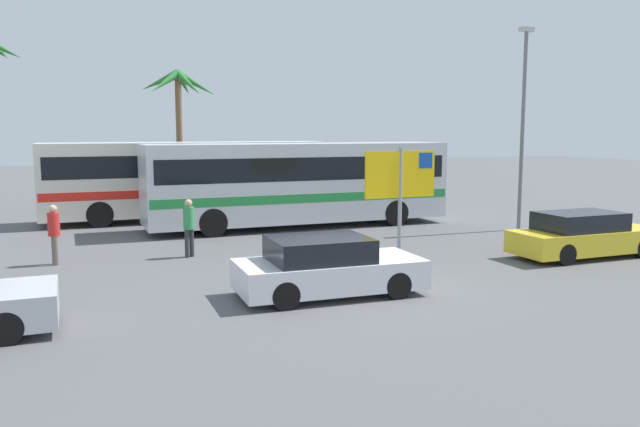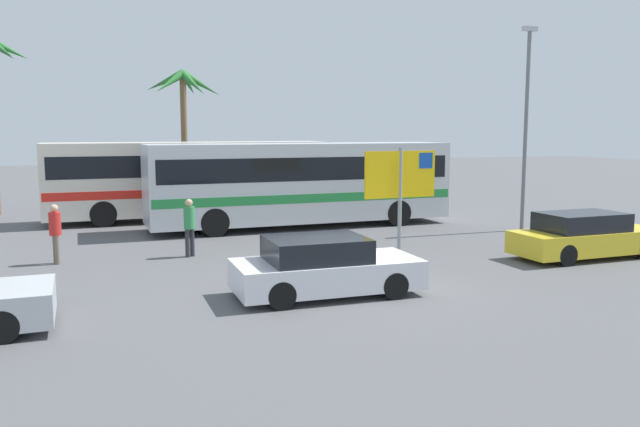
{
  "view_description": "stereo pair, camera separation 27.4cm",
  "coord_description": "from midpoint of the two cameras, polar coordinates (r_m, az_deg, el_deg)",
  "views": [
    {
      "loc": [
        -5.86,
        -12.91,
        3.67
      ],
      "look_at": [
        0.83,
        3.89,
        1.3
      ],
      "focal_mm": 35.81,
      "sensor_mm": 36.0,
      "label": 1
    },
    {
      "loc": [
        -5.61,
        -13.01,
        3.67
      ],
      "look_at": [
        0.83,
        3.89,
        1.3
      ],
      "focal_mm": 35.81,
      "sensor_mm": 36.0,
      "label": 2
    }
  ],
  "objects": [
    {
      "name": "lamp_post_left_side",
      "position": [
        24.46,
        17.37,
        7.86
      ],
      "size": [
        0.56,
        0.2,
        7.31
      ],
      "color": "slate",
      "rests_on": "ground"
    },
    {
      "name": "pedestrian_near_sign",
      "position": [
        18.92,
        -23.07,
        -1.34
      ],
      "size": [
        0.32,
        0.32,
        1.65
      ],
      "rotation": [
        0.0,
        0.0,
        0.26
      ],
      "color": "#706656",
      "rests_on": "ground"
    },
    {
      "name": "bus_rear_coach",
      "position": [
        26.96,
        -12.02,
        3.29
      ],
      "size": [
        11.48,
        2.62,
        3.17
      ],
      "color": "silver",
      "rests_on": "ground"
    },
    {
      "name": "car_white",
      "position": [
        14.24,
        0.05,
        -4.83
      ],
      "size": [
        4.19,
        1.95,
        1.32
      ],
      "rotation": [
        0.0,
        0.0,
        -0.03
      ],
      "color": "silver",
      "rests_on": "ground"
    },
    {
      "name": "bus_front_coach",
      "position": [
        24.24,
        -2.28,
        3.0
      ],
      "size": [
        11.48,
        2.62,
        3.17
      ],
      "color": "silver",
      "rests_on": "ground"
    },
    {
      "name": "palm_tree_inland",
      "position": [
        33.74,
        -12.74,
        10.14
      ],
      "size": [
        3.87,
        3.83,
        6.72
      ],
      "color": "brown",
      "rests_on": "ground"
    },
    {
      "name": "car_yellow",
      "position": [
        19.99,
        22.2,
        -1.82
      ],
      "size": [
        4.57,
        1.67,
        1.32
      ],
      "rotation": [
        0.0,
        0.0,
        -0.0
      ],
      "color": "yellow",
      "rests_on": "ground"
    },
    {
      "name": "pedestrian_by_bus",
      "position": [
        18.86,
        -12.05,
        -0.85
      ],
      "size": [
        0.32,
        0.32,
        1.69
      ],
      "rotation": [
        0.0,
        0.0,
        5.25
      ],
      "color": "#2D2D33",
      "rests_on": "ground"
    },
    {
      "name": "ferry_sign",
      "position": [
        17.9,
        6.88,
        3.1
      ],
      "size": [
        2.2,
        0.14,
        3.2
      ],
      "rotation": [
        0.0,
        0.0,
        0.04
      ],
      "color": "gray",
      "rests_on": "ground"
    },
    {
      "name": "ground",
      "position": [
        14.64,
        2.1,
        -7.06
      ],
      "size": [
        120.0,
        120.0,
        0.0
      ],
      "primitive_type": "plane",
      "color": "#565659"
    }
  ]
}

